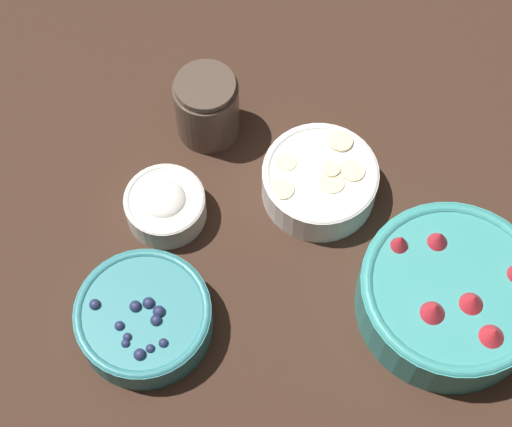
% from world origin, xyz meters
% --- Properties ---
extents(ground_plane, '(4.00, 4.00, 0.00)m').
position_xyz_m(ground_plane, '(0.00, 0.00, 0.00)').
color(ground_plane, '#382319').
extents(bowl_strawberries, '(0.22, 0.22, 0.09)m').
position_xyz_m(bowl_strawberries, '(-0.23, 0.19, 0.04)').
color(bowl_strawberries, teal).
rests_on(bowl_strawberries, ground_plane).
extents(bowl_blueberries, '(0.16, 0.16, 0.06)m').
position_xyz_m(bowl_blueberries, '(0.13, 0.11, 0.03)').
color(bowl_blueberries, teal).
rests_on(bowl_blueberries, ground_plane).
extents(bowl_bananas, '(0.15, 0.15, 0.06)m').
position_xyz_m(bowl_bananas, '(-0.13, -0.01, 0.03)').
color(bowl_bananas, white).
rests_on(bowl_bananas, ground_plane).
extents(bowl_cream, '(0.10, 0.10, 0.05)m').
position_xyz_m(bowl_cream, '(0.07, -0.03, 0.03)').
color(bowl_cream, silver).
rests_on(bowl_cream, ground_plane).
extents(jar_chocolate, '(0.09, 0.09, 0.10)m').
position_xyz_m(jar_chocolate, '(-0.02, -0.15, 0.05)').
color(jar_chocolate, '#4C3D33').
rests_on(jar_chocolate, ground_plane).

